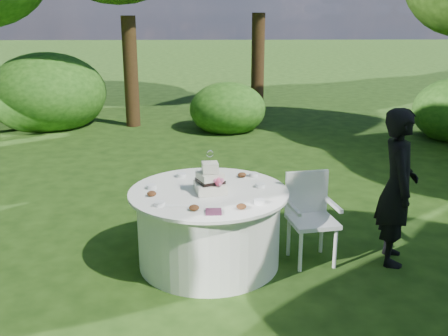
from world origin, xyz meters
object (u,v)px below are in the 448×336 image
Objects in this scene: table at (209,227)px; chair at (310,211)px; guest at (397,187)px; cake at (210,181)px; napkins at (214,212)px.

table is 1.73× the size of chair.
chair is at bearing 96.26° from guest.
cake is at bearing -173.20° from chair.
cake is at bearing 92.61° from napkins.
napkins is at bearing -146.19° from chair.
chair is (1.00, 0.12, -0.36)m from cake.
table is at bearing 113.49° from cake.
chair is at bearing 4.33° from table.
cake is (-0.02, 0.53, 0.10)m from napkins.
napkins is 1.90m from guest.
cake is (0.02, -0.04, 0.50)m from table.
guest is (1.81, 0.58, 0.01)m from napkins.
cake is 0.46× the size of chair.
table is at bearing -175.67° from chair.
table is (-1.86, -0.01, -0.40)m from guest.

